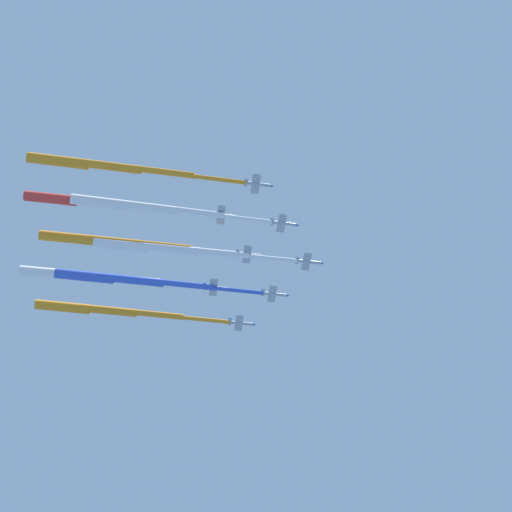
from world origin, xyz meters
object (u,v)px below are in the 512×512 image
object	(u,v)px
jet_trail_port	(94,202)
jet_port_outer	(108,166)
jet_port_inner	(132,280)
jet_starboard_outer	(88,276)
jet_starboard_mid	(108,311)
jet_lead	(169,249)
jet_starboard_inner	(146,207)
jet_port_mid	(113,242)

from	to	relation	value
jet_trail_port	jet_port_outer	bearing A→B (deg)	-107.05
jet_port_inner	jet_trail_port	bearing A→B (deg)	-155.37
jet_starboard_outer	jet_port_inner	bearing A→B (deg)	-37.05
jet_starboard_mid	jet_trail_port	distance (m)	39.73
jet_lead	jet_starboard_inner	world-z (taller)	jet_starboard_inner
jet_lead	jet_starboard_outer	distance (m)	30.20
jet_lead	jet_starboard_inner	bearing A→B (deg)	-158.19
jet_port_outer	jet_starboard_outer	bearing A→B (deg)	61.67
jet_trail_port	jet_starboard_inner	bearing A→B (deg)	-38.56
jet_starboard_inner	jet_port_mid	world-z (taller)	jet_port_mid
jet_port_inner	jet_starboard_mid	distance (m)	15.38
jet_lead	jet_port_outer	world-z (taller)	jet_lead
jet_port_inner	jet_starboard_outer	xyz separation A→B (m)	(-12.25, 9.24, 0.37)
jet_starboard_mid	jet_port_inner	bearing A→B (deg)	-93.84
jet_port_inner	jet_starboard_inner	size ratio (longest dim) A/B	1.04
jet_port_outer	jet_trail_port	world-z (taller)	jet_trail_port
jet_port_mid	jet_starboard_outer	bearing A→B (deg)	84.59
jet_starboard_mid	jet_lead	bearing A→B (deg)	-87.98
jet_starboard_inner	jet_trail_port	size ratio (longest dim) A/B	1.08
jet_starboard_outer	jet_starboard_inner	bearing A→B (deg)	-91.94
jet_lead	jet_port_inner	world-z (taller)	jet_lead
jet_trail_port	jet_lead	bearing A→B (deg)	-9.29
jet_starboard_inner	jet_port_outer	distance (m)	18.33
jet_port_outer	jet_trail_port	bearing A→B (deg)	72.95
jet_lead	jet_trail_port	bearing A→B (deg)	170.71
jet_starboard_inner	jet_trail_port	distance (m)	17.75
jet_port_outer	jet_starboard_outer	world-z (taller)	jet_port_outer
jet_lead	jet_port_inner	size ratio (longest dim) A/B	0.97
jet_lead	jet_starboard_inner	distance (m)	16.73
jet_port_inner	jet_starboard_mid	xyz separation A→B (m)	(1.03, 15.35, 0.30)
jet_port_inner	jet_port_outer	xyz separation A→B (m)	(-31.45, -26.38, 1.14)
jet_lead	jet_port_inner	xyz separation A→B (m)	(-2.18, 17.26, -1.50)
jet_port_mid	jet_port_outer	xyz separation A→B (m)	(-17.77, -20.48, -1.19)
jet_trail_port	jet_port_mid	bearing A→B (deg)	25.92
jet_starboard_inner	jet_trail_port	xyz separation A→B (m)	(-13.82, 11.02, 1.59)
jet_port_outer	jet_lead	bearing A→B (deg)	15.17
jet_lead	jet_starboard_mid	bearing A→B (deg)	92.02
jet_port_mid	jet_port_outer	bearing A→B (deg)	-130.95
jet_port_mid	jet_port_outer	world-z (taller)	jet_port_mid
jet_lead	jet_port_mid	distance (m)	19.53
jet_starboard_mid	jet_trail_port	bearing A→B (deg)	-135.41
jet_lead	jet_port_mid	xyz separation A→B (m)	(-15.86, 11.36, 0.83)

